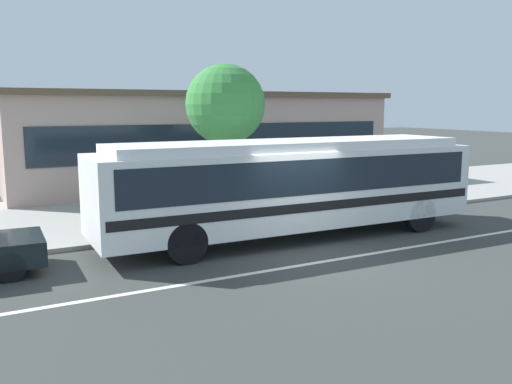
{
  "coord_description": "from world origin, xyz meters",
  "views": [
    {
      "loc": [
        -7.36,
        -10.96,
        3.65
      ],
      "look_at": [
        -0.33,
        2.04,
        1.3
      ],
      "focal_mm": 37.97,
      "sensor_mm": 36.0,
      "label": 1
    }
  ],
  "objects_px": {
    "transit_bus": "(292,181)",
    "pedestrian_walking_along_curb": "(240,183)",
    "pedestrian_waiting_near_sign": "(228,187)",
    "bus_stop_sign": "(373,165)",
    "street_tree_near_stop": "(225,106)"
  },
  "relations": [
    {
      "from": "bus_stop_sign",
      "to": "street_tree_near_stop",
      "type": "distance_m",
      "value": 5.55
    },
    {
      "from": "pedestrian_walking_along_curb",
      "to": "pedestrian_waiting_near_sign",
      "type": "bearing_deg",
      "value": -135.94
    },
    {
      "from": "transit_bus",
      "to": "pedestrian_waiting_near_sign",
      "type": "height_order",
      "value": "transit_bus"
    },
    {
      "from": "pedestrian_waiting_near_sign",
      "to": "bus_stop_sign",
      "type": "relative_size",
      "value": 0.75
    },
    {
      "from": "transit_bus",
      "to": "street_tree_near_stop",
      "type": "distance_m",
      "value": 4.37
    },
    {
      "from": "bus_stop_sign",
      "to": "pedestrian_waiting_near_sign",
      "type": "bearing_deg",
      "value": 174.17
    },
    {
      "from": "pedestrian_walking_along_curb",
      "to": "street_tree_near_stop",
      "type": "height_order",
      "value": "street_tree_near_stop"
    },
    {
      "from": "pedestrian_walking_along_curb",
      "to": "bus_stop_sign",
      "type": "xyz_separation_m",
      "value": [
        4.49,
        -1.4,
        0.49
      ]
    },
    {
      "from": "pedestrian_waiting_near_sign",
      "to": "pedestrian_walking_along_curb",
      "type": "distance_m",
      "value": 1.22
    },
    {
      "from": "street_tree_near_stop",
      "to": "pedestrian_walking_along_curb",
      "type": "bearing_deg",
      "value": -55.36
    },
    {
      "from": "pedestrian_waiting_near_sign",
      "to": "pedestrian_walking_along_curb",
      "type": "bearing_deg",
      "value": 44.06
    },
    {
      "from": "transit_bus",
      "to": "pedestrian_waiting_near_sign",
      "type": "relative_size",
      "value": 6.38
    },
    {
      "from": "pedestrian_walking_along_curb",
      "to": "street_tree_near_stop",
      "type": "bearing_deg",
      "value": 124.64
    },
    {
      "from": "pedestrian_waiting_near_sign",
      "to": "street_tree_near_stop",
      "type": "distance_m",
      "value": 2.9
    },
    {
      "from": "transit_bus",
      "to": "pedestrian_walking_along_curb",
      "type": "height_order",
      "value": "transit_bus"
    }
  ]
}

